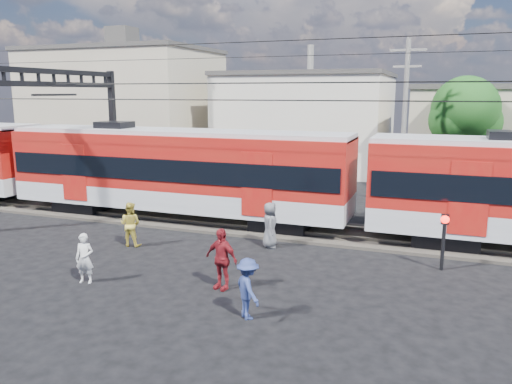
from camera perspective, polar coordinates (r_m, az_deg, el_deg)
ground at (r=15.33m, az=-12.12°, el=-11.29°), size 120.00×120.00×0.00m
track_bed at (r=22.10m, az=-1.07°, el=-3.79°), size 70.00×3.40×0.12m
rail_near at (r=21.40m, az=-1.80°, el=-3.97°), size 70.00×0.12×0.12m
rail_far at (r=22.75m, az=-0.39°, el=-3.04°), size 70.00×0.12×0.12m
commuter_train at (r=22.97m, az=-8.69°, el=2.63°), size 50.30×3.08×4.17m
catenary at (r=25.76m, az=-19.61°, el=9.16°), size 70.00×9.30×7.52m
building_west at (r=43.59m, az=-14.67°, el=9.45°), size 14.28×10.20×9.30m
building_midwest at (r=40.14m, az=6.11°, el=8.19°), size 12.24×12.24×7.30m
utility_pole_mid at (r=26.98m, az=16.59°, el=8.13°), size 1.80×0.24×8.50m
tree_near at (r=30.05m, az=23.13°, el=8.22°), size 3.82×3.64×6.72m
pedestrian_a at (r=16.43m, az=-19.00°, el=-7.18°), size 0.64×0.49×1.57m
pedestrian_b at (r=19.77m, az=-14.18°, el=-3.58°), size 0.89×0.72×1.72m
pedestrian_c at (r=13.21m, az=-0.93°, el=-10.98°), size 1.18×1.17×1.63m
pedestrian_d at (r=15.07m, az=-4.00°, el=-7.62°), size 1.18×0.70×1.88m
pedestrian_e at (r=18.99m, az=1.61°, el=-3.79°), size 0.80×0.99×1.75m
crossing_signal at (r=17.57m, az=20.70°, el=-4.25°), size 0.28×0.28×1.92m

